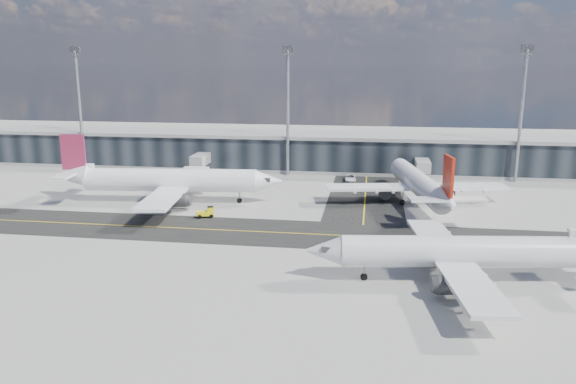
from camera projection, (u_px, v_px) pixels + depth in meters
The scene contains 9 objects.
ground at pixel (239, 239), 82.99m from camera, with size 300.00×300.00×0.00m, color gray.
taxiway_lanes at pixel (277, 220), 92.76m from camera, with size 180.00×63.00×0.03m.
terminal_concourse at pixel (292, 153), 134.92m from camera, with size 152.00×19.80×8.80m.
floodlight_masts at pixel (288, 107), 125.62m from camera, with size 102.50×0.70×28.90m.
airliner_af at pixel (167, 180), 103.59m from camera, with size 42.53×36.31×12.59m.
airliner_redtail at pixel (419, 184), 101.97m from camera, with size 33.86×39.50×11.73m.
airliner_near at pixel (464, 252), 66.38m from camera, with size 37.54×32.10×11.12m.
baggage_tug at pixel (207, 212), 94.23m from camera, with size 3.20×2.24×1.83m.
service_van at pixel (350, 178), 122.54m from camera, with size 2.34×5.07×1.41m, color white.
Camera 1 is at (18.94, -77.23, 25.80)m, focal length 35.00 mm.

